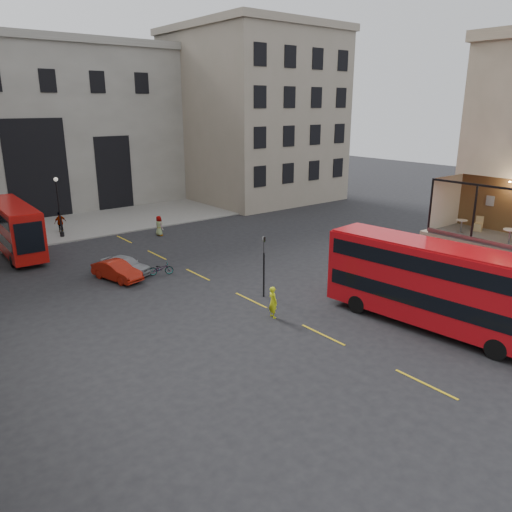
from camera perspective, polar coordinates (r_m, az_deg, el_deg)
ground at (r=24.38m, az=21.45°, el=-11.96°), size 140.00×140.00×0.00m
gateway at (r=59.75m, az=-25.55°, el=13.54°), size 35.00×10.60×18.00m
building_right at (r=63.50m, az=-0.46°, el=16.15°), size 16.60×18.60×20.00m
pavement_far at (r=51.05m, az=-22.63°, el=2.92°), size 40.00×12.00×0.12m
traffic_light_near at (r=29.88m, az=0.91°, el=-0.33°), size 0.16×0.20×3.80m
street_lamp_b at (r=46.81m, az=-21.55°, el=4.80°), size 0.36×0.36×5.33m
bus_near at (r=27.39m, az=19.41°, el=-2.71°), size 3.79×11.55×4.52m
bus_far at (r=43.06m, az=-25.95°, el=3.10°), size 2.65×10.12×4.01m
car_a at (r=35.66m, az=-14.68°, el=-1.00°), size 2.85×4.08×1.29m
car_b at (r=34.62m, az=-15.61°, el=-1.64°), size 2.34×4.09×1.28m
bicycle at (r=35.01m, az=-10.81°, el=-1.43°), size 1.77×1.20×0.88m
cyclist at (r=27.51m, az=1.95°, el=-5.28°), size 0.51×0.70×1.79m
pedestrian_b at (r=44.55m, az=-26.81°, el=1.56°), size 1.29×1.11×1.74m
pedestrian_c at (r=48.96m, az=-21.46°, el=3.60°), size 1.21×0.67×1.94m
pedestrian_d at (r=45.44m, az=-11.02°, el=3.41°), size 0.68×0.94×1.79m
cafe_table_mid at (r=27.54m, az=27.01°, el=2.17°), size 0.67×0.67×0.84m
cafe_table_far at (r=29.29m, az=22.43°, el=3.38°), size 0.58×0.58×0.72m
cafe_chair_d at (r=30.16m, az=24.05°, el=3.10°), size 0.48×0.48×0.80m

